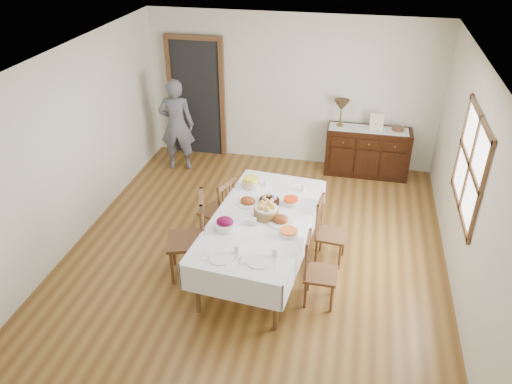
% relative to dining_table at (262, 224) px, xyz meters
% --- Properties ---
extents(ground, '(6.00, 6.00, 0.00)m').
position_rel_dining_table_xyz_m(ground, '(-0.14, 0.21, -0.69)').
color(ground, brown).
extents(room_shell, '(5.02, 6.02, 2.65)m').
position_rel_dining_table_xyz_m(room_shell, '(-0.28, 0.64, 0.95)').
color(room_shell, silver).
rests_on(room_shell, ground).
extents(dining_table, '(1.38, 2.39, 0.79)m').
position_rel_dining_table_xyz_m(dining_table, '(0.00, 0.00, 0.00)').
color(dining_table, white).
rests_on(dining_table, ground).
extents(chair_left_near, '(0.59, 0.59, 1.13)m').
position_rel_dining_table_xyz_m(chair_left_near, '(-0.83, -0.27, -0.12)').
color(chair_left_near, brown).
rests_on(chair_left_near, ground).
extents(chair_left_far, '(0.50, 0.50, 0.95)m').
position_rel_dining_table_xyz_m(chair_left_far, '(-0.70, 0.54, -0.21)').
color(chair_left_far, brown).
rests_on(chair_left_far, ground).
extents(chair_right_near, '(0.38, 0.38, 0.90)m').
position_rel_dining_table_xyz_m(chair_right_near, '(0.75, -0.45, -0.24)').
color(chair_right_near, brown).
rests_on(chair_right_near, ground).
extents(chair_right_far, '(0.42, 0.42, 0.91)m').
position_rel_dining_table_xyz_m(chair_right_far, '(0.80, 0.36, -0.23)').
color(chair_right_far, brown).
rests_on(chair_right_far, ground).
extents(sideboard, '(1.39, 0.51, 0.84)m').
position_rel_dining_table_xyz_m(sideboard, '(1.25, 2.93, -0.27)').
color(sideboard, black).
rests_on(sideboard, ground).
extents(person, '(0.60, 0.44, 1.73)m').
position_rel_dining_table_xyz_m(person, '(-1.99, 2.48, 0.17)').
color(person, '#54545F').
rests_on(person, ground).
extents(bread_basket, '(0.31, 0.31, 0.19)m').
position_rel_dining_table_xyz_m(bread_basket, '(0.05, 0.04, 0.17)').
color(bread_basket, brown).
rests_on(bread_basket, dining_table).
extents(egg_basket, '(0.26, 0.26, 0.11)m').
position_rel_dining_table_xyz_m(egg_basket, '(0.03, 0.35, 0.13)').
color(egg_basket, black).
rests_on(egg_basket, dining_table).
extents(ham_platter_a, '(0.30, 0.30, 0.11)m').
position_rel_dining_table_xyz_m(ham_platter_a, '(-0.24, 0.28, 0.12)').
color(ham_platter_a, silver).
rests_on(ham_platter_a, dining_table).
extents(ham_platter_b, '(0.33, 0.33, 0.11)m').
position_rel_dining_table_xyz_m(ham_platter_b, '(0.24, -0.05, 0.12)').
color(ham_platter_b, silver).
rests_on(ham_platter_b, dining_table).
extents(beet_bowl, '(0.25, 0.25, 0.16)m').
position_rel_dining_table_xyz_m(beet_bowl, '(-0.37, -0.33, 0.16)').
color(beet_bowl, silver).
rests_on(beet_bowl, dining_table).
extents(carrot_bowl, '(0.20, 0.20, 0.09)m').
position_rel_dining_table_xyz_m(carrot_bowl, '(0.30, 0.38, 0.14)').
color(carrot_bowl, silver).
rests_on(carrot_bowl, dining_table).
extents(pineapple_bowl, '(0.23, 0.23, 0.14)m').
position_rel_dining_table_xyz_m(pineapple_bowl, '(-0.29, 0.71, 0.16)').
color(pineapple_bowl, tan).
rests_on(pineapple_bowl, dining_table).
extents(casserole_dish, '(0.22, 0.22, 0.07)m').
position_rel_dining_table_xyz_m(casserole_dish, '(0.38, -0.29, 0.13)').
color(casserole_dish, silver).
rests_on(casserole_dish, dining_table).
extents(butter_dish, '(0.15, 0.10, 0.07)m').
position_rel_dining_table_xyz_m(butter_dish, '(-0.10, -0.16, 0.13)').
color(butter_dish, silver).
rests_on(butter_dish, dining_table).
extents(setting_left, '(0.43, 0.31, 0.10)m').
position_rel_dining_table_xyz_m(setting_left, '(-0.23, -0.84, 0.11)').
color(setting_left, silver).
rests_on(setting_left, dining_table).
extents(setting_right, '(0.43, 0.31, 0.10)m').
position_rel_dining_table_xyz_m(setting_right, '(0.19, -0.81, 0.11)').
color(setting_right, silver).
rests_on(setting_right, dining_table).
extents(glass_far_a, '(0.06, 0.06, 0.09)m').
position_rel_dining_table_xyz_m(glass_far_a, '(-0.10, 0.78, 0.14)').
color(glass_far_a, white).
rests_on(glass_far_a, dining_table).
extents(glass_far_b, '(0.07, 0.07, 0.09)m').
position_rel_dining_table_xyz_m(glass_far_b, '(0.42, 0.74, 0.14)').
color(glass_far_b, white).
rests_on(glass_far_b, dining_table).
extents(runner, '(1.30, 0.35, 0.01)m').
position_rel_dining_table_xyz_m(runner, '(1.22, 2.92, 0.15)').
color(runner, silver).
rests_on(runner, sideboard).
extents(table_lamp, '(0.26, 0.26, 0.46)m').
position_rel_dining_table_xyz_m(table_lamp, '(0.74, 2.96, 0.50)').
color(table_lamp, brown).
rests_on(table_lamp, sideboard).
extents(picture_frame, '(0.22, 0.08, 0.28)m').
position_rel_dining_table_xyz_m(picture_frame, '(1.34, 2.91, 0.28)').
color(picture_frame, beige).
rests_on(picture_frame, sideboard).
extents(deco_bowl, '(0.20, 0.20, 0.06)m').
position_rel_dining_table_xyz_m(deco_bowl, '(1.69, 2.96, 0.17)').
color(deco_bowl, brown).
rests_on(deco_bowl, sideboard).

